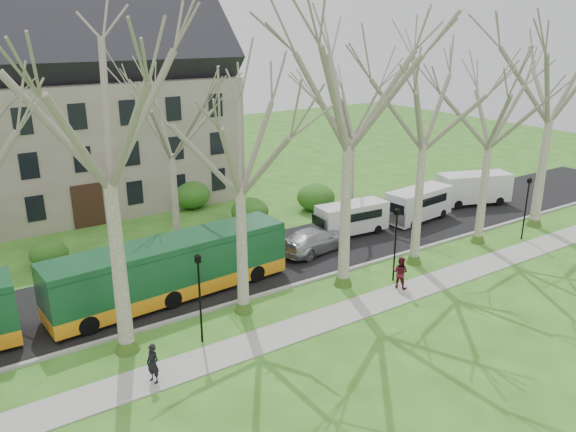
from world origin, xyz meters
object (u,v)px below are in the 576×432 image
object	(u,v)px
van_b	(419,205)
van_c	(473,189)
pedestrian_b	(400,272)
van_a	(352,219)
bus_follow	(172,268)
pedestrian_a	(153,364)
sedan	(315,240)

from	to	relation	value
van_b	van_c	bearing A→B (deg)	-2.61
pedestrian_b	van_a	bearing A→B (deg)	-46.40
van_a	van_c	size ratio (longest dim) A/B	0.87
van_a	van_c	xyz separation A→B (m)	(12.77, -0.01, 0.16)
bus_follow	van_a	size ratio (longest dim) A/B	2.58
bus_follow	van_c	bearing A→B (deg)	0.38
pedestrian_a	van_a	bearing A→B (deg)	94.04
van_b	pedestrian_a	world-z (taller)	van_b
van_c	pedestrian_a	bearing A→B (deg)	-144.17
van_b	pedestrian_b	distance (m)	12.03
van_a	sedan	bearing A→B (deg)	-159.34
bus_follow	van_b	size ratio (longest dim) A/B	2.37
pedestrian_b	pedestrian_a	bearing A→B (deg)	68.68
pedestrian_a	pedestrian_b	size ratio (longest dim) A/B	0.94
van_a	van_b	distance (m)	6.09
bus_follow	sedan	world-z (taller)	bus_follow
van_c	pedestrian_a	distance (m)	31.84
van_b	van_c	size ratio (longest dim) A/B	0.95
van_a	van_b	size ratio (longest dim) A/B	0.92
van_c	pedestrian_a	size ratio (longest dim) A/B	3.43
van_b	bus_follow	bearing A→B (deg)	178.31
sedan	van_b	distance (m)	10.10
sedan	van_b	size ratio (longest dim) A/B	0.96
van_a	van_b	xyz separation A→B (m)	(6.07, -0.44, 0.10)
van_a	van_b	world-z (taller)	van_b
sedan	van_c	distance (m)	16.81
pedestrian_a	van_c	bearing A→B (deg)	83.67
pedestrian_a	bus_follow	bearing A→B (deg)	129.19
van_c	pedestrian_b	distance (m)	17.91
sedan	pedestrian_b	bearing A→B (deg)	175.94
bus_follow	van_b	bearing A→B (deg)	0.61
sedan	pedestrian_b	distance (m)	6.97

